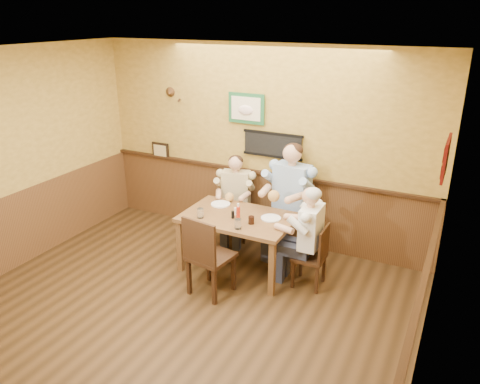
# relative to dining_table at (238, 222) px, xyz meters

# --- Properties ---
(room) EXTENTS (5.02, 5.03, 2.81)m
(room) POSITION_rel_dining_table_xyz_m (-0.03, -1.33, 1.03)
(room) COLOR #301F0E
(room) RESTS_ON ground
(dining_table) EXTENTS (1.40, 0.90, 0.75)m
(dining_table) POSITION_rel_dining_table_xyz_m (0.00, 0.00, 0.00)
(dining_table) COLOR brown
(dining_table) RESTS_ON ground
(chair_back_left) EXTENTS (0.45, 0.45, 0.81)m
(chair_back_left) POSITION_rel_dining_table_xyz_m (-0.42, 0.77, -0.25)
(chair_back_left) COLOR #372111
(chair_back_left) RESTS_ON ground
(chair_back_right) EXTENTS (0.52, 0.52, 0.99)m
(chair_back_right) POSITION_rel_dining_table_xyz_m (0.43, 0.75, -0.16)
(chair_back_right) COLOR #372111
(chair_back_right) RESTS_ON ground
(chair_right_end) EXTENTS (0.37, 0.37, 0.80)m
(chair_right_end) POSITION_rel_dining_table_xyz_m (0.96, 0.03, -0.26)
(chair_right_end) COLOR #372111
(chair_right_end) RESTS_ON ground
(chair_near_side) EXTENTS (0.53, 0.53, 1.01)m
(chair_near_side) POSITION_rel_dining_table_xyz_m (-0.03, -0.65, -0.15)
(chair_near_side) COLOR #372111
(chair_near_side) RESTS_ON ground
(diner_tan_shirt) EXTENTS (0.65, 0.65, 1.16)m
(diner_tan_shirt) POSITION_rel_dining_table_xyz_m (-0.42, 0.77, -0.08)
(diner_tan_shirt) COLOR beige
(diner_tan_shirt) RESTS_ON ground
(diner_blue_polo) EXTENTS (0.74, 0.74, 1.41)m
(diner_blue_polo) POSITION_rel_dining_table_xyz_m (0.43, 0.75, 0.05)
(diner_blue_polo) COLOR #91B1DA
(diner_blue_polo) RESTS_ON ground
(diner_white_elder) EXTENTS (0.54, 0.54, 1.15)m
(diner_white_elder) POSITION_rel_dining_table_xyz_m (0.96, 0.03, -0.08)
(diner_white_elder) COLOR white
(diner_white_elder) RESTS_ON ground
(water_glass_left) EXTENTS (0.11, 0.11, 0.12)m
(water_glass_left) POSITION_rel_dining_table_xyz_m (-0.40, -0.26, 0.15)
(water_glass_left) COLOR white
(water_glass_left) RESTS_ON dining_table
(water_glass_mid) EXTENTS (0.09, 0.09, 0.12)m
(water_glass_mid) POSITION_rel_dining_table_xyz_m (0.17, -0.34, 0.15)
(water_glass_mid) COLOR white
(water_glass_mid) RESTS_ON dining_table
(cola_tumbler) EXTENTS (0.09, 0.09, 0.10)m
(cola_tumbler) POSITION_rel_dining_table_xyz_m (0.25, -0.14, 0.14)
(cola_tumbler) COLOR black
(cola_tumbler) RESTS_ON dining_table
(hot_sauce_bottle) EXTENTS (0.05, 0.05, 0.19)m
(hot_sauce_bottle) POSITION_rel_dining_table_xyz_m (0.05, -0.10, 0.19)
(hot_sauce_bottle) COLOR #B42713
(hot_sauce_bottle) RESTS_ON dining_table
(salt_shaker) EXTENTS (0.05, 0.05, 0.09)m
(salt_shaker) POSITION_rel_dining_table_xyz_m (-0.05, 0.02, 0.14)
(salt_shaker) COLOR silver
(salt_shaker) RESTS_ON dining_table
(pepper_shaker) EXTENTS (0.05, 0.05, 0.10)m
(pepper_shaker) POSITION_rel_dining_table_xyz_m (-0.03, -0.10, 0.14)
(pepper_shaker) COLOR black
(pepper_shaker) RESTS_ON dining_table
(plate_far_left) EXTENTS (0.34, 0.34, 0.02)m
(plate_far_left) POSITION_rel_dining_table_xyz_m (-0.38, 0.22, 0.10)
(plate_far_left) COLOR white
(plate_far_left) RESTS_ON dining_table
(plate_far_right) EXTENTS (0.31, 0.31, 0.02)m
(plate_far_right) POSITION_rel_dining_table_xyz_m (0.40, 0.10, 0.10)
(plate_far_right) COLOR white
(plate_far_right) RESTS_ON dining_table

